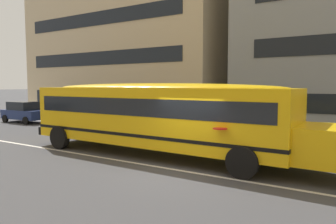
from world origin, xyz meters
The scene contains 7 objects.
ground_plane centered at (0.00, 0.00, 0.00)m, with size 400.00×400.00×0.00m, color #424244.
sidewalk_far centered at (0.00, 8.34, 0.01)m, with size 120.00×3.00×0.01m, color gray.
lane_centreline centered at (0.00, 0.00, 0.00)m, with size 110.00×0.16×0.01m, color silver.
school_bus centered at (-2.19, 1.57, 1.80)m, with size 13.54×3.29×3.02m.
parked_car_dark_blue_under_tree centered at (-17.73, 5.74, 0.84)m, with size 3.93×1.94×1.64m.
parked_car_grey_by_entrance centered at (-12.23, 5.85, 0.84)m, with size 3.92×1.91×1.64m.
apartment_block_far_left centered at (-13.78, 16.65, 8.25)m, with size 19.10×13.67×16.50m.
Camera 1 is at (5.20, -9.34, 2.95)m, focal length 34.08 mm.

